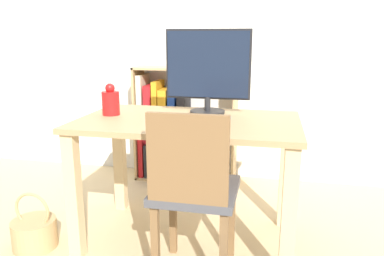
{
  "coord_description": "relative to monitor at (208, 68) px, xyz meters",
  "views": [
    {
      "loc": [
        0.45,
        -1.99,
        1.19
      ],
      "look_at": [
        0.0,
        0.1,
        0.67
      ],
      "focal_mm": 35.0,
      "sensor_mm": 36.0,
      "label": 1
    }
  ],
  "objects": [
    {
      "name": "basket",
      "position": [
        -0.93,
        -0.47,
        -0.92
      ],
      "size": [
        0.25,
        0.25,
        0.34
      ],
      "color": "tan",
      "rests_on": "ground_plane"
    },
    {
      "name": "keyboard",
      "position": [
        -0.01,
        -0.19,
        -0.26
      ],
      "size": [
        0.33,
        0.13,
        0.02
      ],
      "color": "#B2B2B7",
      "rests_on": "desk"
    },
    {
      "name": "bookshelf",
      "position": [
        -0.45,
        0.77,
        -0.56
      ],
      "size": [
        0.84,
        0.28,
        0.95
      ],
      "color": "tan",
      "rests_on": "ground_plane"
    },
    {
      "name": "monitor",
      "position": [
        0.0,
        0.0,
        0.0
      ],
      "size": [
        0.5,
        0.21,
        0.49
      ],
      "color": "#232326",
      "rests_on": "desk"
    },
    {
      "name": "desk",
      "position": [
        -0.07,
        -0.2,
        -0.41
      ],
      "size": [
        1.23,
        0.73,
        0.74
      ],
      "color": "tan",
      "rests_on": "ground_plane"
    },
    {
      "name": "wall_back",
      "position": [
        -0.07,
        0.95,
        0.29
      ],
      "size": [
        8.0,
        0.05,
        2.6
      ],
      "color": "silver",
      "rests_on": "ground_plane"
    },
    {
      "name": "vase",
      "position": [
        -0.55,
        -0.17,
        -0.19
      ],
      "size": [
        0.1,
        0.1,
        0.19
      ],
      "color": "red",
      "rests_on": "desk"
    },
    {
      "name": "chair",
      "position": [
        0.04,
        -0.57,
        -0.52
      ],
      "size": [
        0.4,
        0.4,
        0.88
      ],
      "rotation": [
        0.0,
        0.0,
        0.06
      ],
      "color": "#4C4C51",
      "rests_on": "ground_plane"
    },
    {
      "name": "ground_plane",
      "position": [
        -0.07,
        -0.2,
        -1.01
      ],
      "size": [
        10.0,
        10.0,
        0.0
      ],
      "primitive_type": "plane",
      "color": "#CCB284"
    }
  ]
}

